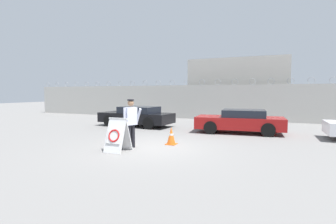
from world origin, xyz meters
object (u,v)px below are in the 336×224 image
object	(u,v)px
barricade_sign	(117,135)
security_guard	(131,121)
parked_car_rear_sedan	(240,121)
traffic_cone_near	(171,136)
traffic_cone_mid	(119,135)
parked_car_front_coupe	(137,116)

from	to	relation	value
barricade_sign	security_guard	size ratio (longest dim) A/B	0.65
security_guard	parked_car_rear_sedan	world-z (taller)	security_guard
security_guard	traffic_cone_near	size ratio (longest dim) A/B	2.62
traffic_cone_mid	parked_car_rear_sedan	world-z (taller)	parked_car_rear_sedan
security_guard	barricade_sign	bearing A→B (deg)	-162.64
security_guard	traffic_cone_near	bearing A→B (deg)	-19.91
security_guard	parked_car_rear_sedan	distance (m)	6.28
parked_car_front_coupe	parked_car_rear_sedan	size ratio (longest dim) A/B	1.03
security_guard	traffic_cone_mid	size ratio (longest dim) A/B	2.44
parked_car_front_coupe	parked_car_rear_sedan	distance (m)	6.26
traffic_cone_near	parked_car_front_coupe	bearing A→B (deg)	133.34
barricade_sign	traffic_cone_mid	size ratio (longest dim) A/B	1.60
traffic_cone_near	traffic_cone_mid	xyz separation A→B (m)	(-1.96, -0.81, 0.03)
barricade_sign	parked_car_rear_sedan	size ratio (longest dim) A/B	0.26
security_guard	parked_car_front_coupe	size ratio (longest dim) A/B	0.39
traffic_cone_mid	parked_car_front_coupe	size ratio (longest dim) A/B	0.16
security_guard	traffic_cone_near	xyz separation A→B (m)	(1.15, 1.18, -0.69)
barricade_sign	security_guard	distance (m)	0.89
traffic_cone_mid	parked_car_rear_sedan	bearing A→B (deg)	50.82
barricade_sign	traffic_cone_near	size ratio (longest dim) A/B	1.71
traffic_cone_near	parked_car_rear_sedan	world-z (taller)	parked_car_rear_sedan
barricade_sign	security_guard	bearing A→B (deg)	83.09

